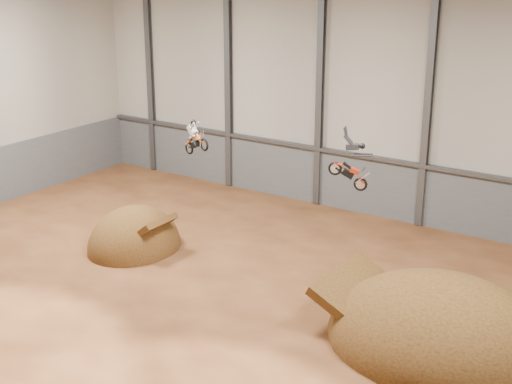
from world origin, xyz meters
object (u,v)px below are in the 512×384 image
Objects in this scene: takeoff_ramp at (135,248)px; fmx_rider_b at (345,158)px; landing_ramp at (440,343)px; fmx_rider_a at (198,135)px.

takeoff_ramp is 2.13× the size of fmx_rider_b.
fmx_rider_b is at bearing 4.82° from takeoff_ramp.
landing_ramp is at bearing -31.90° from fmx_rider_b.
fmx_rider_b reaches higher than takeoff_ramp.
fmx_rider_b is (7.35, 0.76, -0.15)m from fmx_rider_a.
takeoff_ramp is 13.34m from fmx_rider_b.
takeoff_ramp is at bearing -160.77° from fmx_rider_a.
fmx_rider_b is (11.59, 0.98, 6.52)m from takeoff_ramp.
fmx_rider_a is 7.39m from fmx_rider_b.
fmx_rider_a reaches higher than takeoff_ramp.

